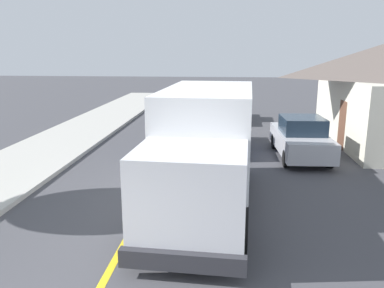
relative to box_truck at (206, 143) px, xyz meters
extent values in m
cube|color=gold|center=(-1.68, 3.47, -1.76)|extent=(0.16, 56.00, 0.01)
cube|color=white|center=(0.04, 0.73, 0.13)|extent=(2.67, 5.12, 2.60)
cube|color=silver|center=(-0.15, -2.76, -0.32)|extent=(2.38, 2.12, 1.70)
cube|color=#1E2D3D|center=(-0.20, -3.66, 0.06)|extent=(2.04, 0.19, 0.75)
cube|color=#2D2D33|center=(-0.21, -3.84, -1.35)|extent=(2.41, 0.33, 0.36)
cylinder|color=black|center=(0.91, -2.62, -1.27)|extent=(0.35, 1.01, 1.00)
cylinder|color=black|center=(-1.19, -2.51, -1.27)|extent=(0.35, 1.01, 1.00)
cylinder|color=black|center=(1.16, 1.92, -1.27)|extent=(0.35, 1.01, 1.00)
cylinder|color=black|center=(-0.94, 2.04, -1.27)|extent=(0.35, 1.01, 1.00)
cube|color=#2D4793|center=(0.31, 6.52, -1.12)|extent=(1.85, 4.42, 0.76)
cube|color=#1E2D3D|center=(0.31, 6.67, -0.42)|extent=(1.60, 1.82, 0.64)
cylinder|color=black|center=(1.11, 5.12, -1.45)|extent=(0.23, 0.64, 0.64)
cylinder|color=black|center=(-0.47, 5.11, -1.45)|extent=(0.23, 0.64, 0.64)
cylinder|color=black|center=(1.09, 7.94, -1.45)|extent=(0.23, 0.64, 0.64)
cylinder|color=black|center=(-0.49, 7.92, -1.45)|extent=(0.23, 0.64, 0.64)
cube|color=black|center=(0.35, 13.72, -1.12)|extent=(1.96, 4.46, 0.76)
cube|color=#1E2D3D|center=(0.35, 13.87, -0.42)|extent=(1.65, 1.86, 0.64)
cylinder|color=black|center=(1.09, 12.29, -1.45)|extent=(0.24, 0.65, 0.64)
cylinder|color=black|center=(-0.49, 12.34, -1.45)|extent=(0.24, 0.65, 0.64)
cylinder|color=black|center=(1.19, 15.10, -1.45)|extent=(0.24, 0.65, 0.64)
cylinder|color=black|center=(-0.39, 15.16, -1.45)|extent=(0.24, 0.65, 0.64)
cube|color=#B7B7BC|center=(3.52, 5.33, -1.12)|extent=(1.98, 4.47, 0.76)
cube|color=#1E2D3D|center=(3.53, 5.18, -0.42)|extent=(1.66, 1.86, 0.64)
cylinder|color=black|center=(2.68, 6.70, -1.45)|extent=(0.25, 0.65, 0.64)
cylinder|color=black|center=(4.25, 6.77, -1.45)|extent=(0.25, 0.65, 0.64)
cylinder|color=black|center=(2.79, 3.89, -1.45)|extent=(0.25, 0.65, 0.64)
cylinder|color=black|center=(4.37, 3.95, -1.45)|extent=(0.25, 0.65, 0.64)
cube|color=brown|center=(5.62, 7.03, -0.72)|extent=(0.10, 1.00, 2.10)
camera|label=1|loc=(0.58, -10.34, 2.47)|focal=36.65mm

